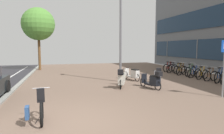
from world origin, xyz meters
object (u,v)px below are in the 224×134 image
object	(u,v)px
lamp_post	(121,28)
scooter_extra	(133,74)
bicycle_rack_08	(172,69)
scooter_far	(158,76)
bicycle_rack_06	(182,70)
bicycle_rack_07	(179,69)
bicycle_rack_05	(191,71)
parking_sign	(224,62)
bicycle_foreground	(40,109)
bicycle_rack_01	(220,77)
bicycle_rack_02	(211,76)
bicycle_rack_04	(194,73)
bicycle_rack_09	(169,68)
scooter_mid	(153,80)
street_tree	(38,24)
scooter_near	(121,79)

from	to	relation	value
lamp_post	scooter_extra	bearing A→B (deg)	15.77
bicycle_rack_08	scooter_far	size ratio (longest dim) A/B	0.88
bicycle_rack_06	bicycle_rack_07	bearing A→B (deg)	68.41
bicycle_rack_05	bicycle_rack_06	bearing A→B (deg)	111.49
bicycle_rack_06	parking_sign	size ratio (longest dim) A/B	0.54
bicycle_foreground	bicycle_rack_01	distance (m)	10.72
bicycle_rack_02	bicycle_rack_04	size ratio (longest dim) A/B	0.96
bicycle_rack_05	bicycle_rack_07	bearing A→B (deg)	89.94
bicycle_rack_01	bicycle_rack_05	size ratio (longest dim) A/B	1.03
bicycle_foreground	bicycle_rack_07	distance (m)	12.87
bicycle_rack_09	bicycle_rack_01	bearing A→B (deg)	-89.24
scooter_far	lamp_post	distance (m)	3.71
bicycle_foreground	bicycle_rack_04	xyz separation A→B (m)	(9.84, 5.89, -0.06)
bicycle_rack_04	scooter_far	bearing A→B (deg)	-162.20
bicycle_foreground	scooter_mid	xyz separation A→B (m)	(5.24, 3.28, 0.05)
bicycle_rack_05	bicycle_rack_07	world-z (taller)	bicycle_rack_05
bicycle_rack_08	scooter_extra	world-z (taller)	bicycle_rack_08
bicycle_rack_06	lamp_post	xyz separation A→B (m)	(-5.54, -1.57, 2.99)
bicycle_rack_09	scooter_far	bearing A→B (deg)	-127.85
scooter_far	bicycle_rack_09	bearing A→B (deg)	52.15
bicycle_rack_02	bicycle_rack_07	world-z (taller)	bicycle_rack_07
bicycle_rack_07	parking_sign	world-z (taller)	parking_sign
bicycle_rack_09	street_tree	world-z (taller)	street_tree
bicycle_rack_09	scooter_near	size ratio (longest dim) A/B	0.84
scooter_extra	parking_sign	size ratio (longest dim) A/B	0.72
bicycle_rack_02	scooter_far	bearing A→B (deg)	175.44
bicycle_rack_06	street_tree	size ratio (longest dim) A/B	0.23
bicycle_rack_01	bicycle_rack_05	bearing A→B (deg)	89.26
bicycle_rack_01	scooter_near	size ratio (longest dim) A/B	0.88
bicycle_rack_05	bicycle_rack_08	distance (m)	2.13
bicycle_foreground	scooter_far	xyz separation A→B (m)	(6.34, 4.77, 0.04)
bicycle_rack_08	parking_sign	bearing A→B (deg)	-107.59
scooter_near	scooter_extra	xyz separation A→B (m)	(1.46, 2.04, -0.07)
street_tree	lamp_post	bearing A→B (deg)	-55.86
lamp_post	street_tree	distance (m)	9.87
bicycle_rack_04	bicycle_rack_07	xyz separation A→B (m)	(0.23, 2.12, 0.01)
bicycle_rack_08	bicycle_rack_05	bearing A→B (deg)	-83.35
scooter_mid	bicycle_rack_02	bearing A→B (deg)	14.30
bicycle_rack_06	scooter_mid	size ratio (longest dim) A/B	0.80
bicycle_foreground	bicycle_rack_04	size ratio (longest dim) A/B	1.05
bicycle_rack_02	bicycle_rack_05	xyz separation A→B (m)	(0.10, 2.12, 0.03)
scooter_near	bicycle_rack_04	bearing A→B (deg)	17.60
scooter_near	scooter_mid	bearing A→B (deg)	-24.32
bicycle_rack_06	scooter_far	size ratio (longest dim) A/B	0.87
bicycle_rack_02	scooter_near	size ratio (longest dim) A/B	0.79
bicycle_rack_04	bicycle_rack_06	xyz separation A→B (m)	(-0.05, 1.41, 0.02)
bicycle_rack_08	scooter_mid	world-z (taller)	bicycle_rack_08
bicycle_foreground	scooter_near	size ratio (longest dim) A/B	0.87
bicycle_foreground	bicycle_rack_02	world-z (taller)	bicycle_foreground
bicycle_rack_02	parking_sign	world-z (taller)	parking_sign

